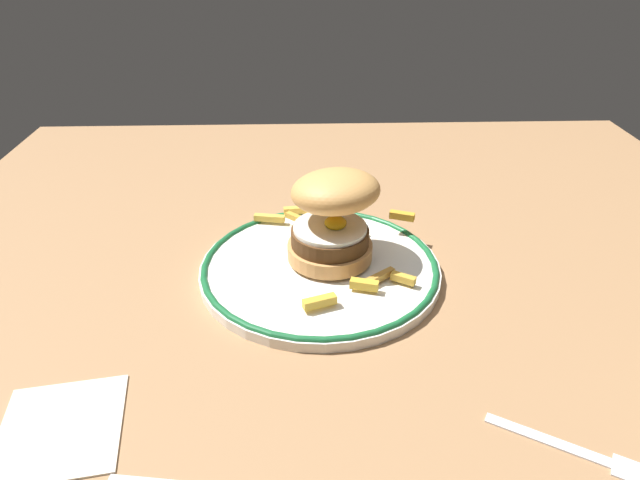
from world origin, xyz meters
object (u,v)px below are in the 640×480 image
burger (333,214)px  fork (582,452)px  napkin (60,428)px  dinner_plate (320,267)px

burger → fork: size_ratio=1.12×
napkin → burger: bearing=45.6°
burger → napkin: bearing=-134.4°
burger → dinner_plate: bearing=-131.1°
fork → burger: bearing=123.0°
dinner_plate → napkin: 31.77cm
dinner_plate → napkin: bearing=-134.6°
burger → napkin: burger is taller
fork → napkin: size_ratio=1.23×
burger → napkin: 34.81cm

